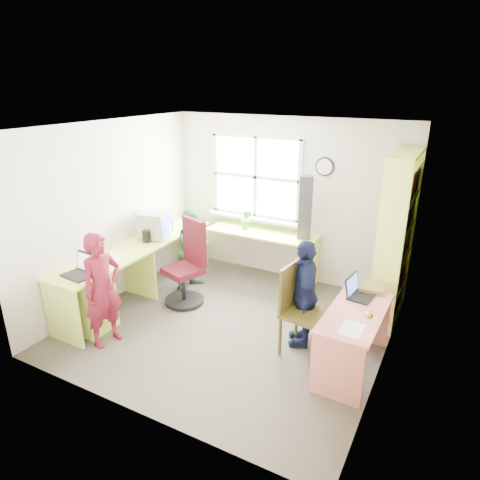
{
  "coord_description": "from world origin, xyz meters",
  "views": [
    {
      "loc": [
        2.28,
        -4.01,
        2.85
      ],
      "look_at": [
        0.0,
        0.25,
        1.05
      ],
      "focal_mm": 32.0,
      "sensor_mm": 36.0,
      "label": 1
    }
  ],
  "objects_px": {
    "crt_monitor": "(154,225)",
    "potted_plant": "(246,219)",
    "swivel_chair": "(188,268)",
    "wooden_chair": "(299,306)",
    "cd_tower": "(305,208)",
    "person_navy": "(304,293)",
    "l_desk": "(131,279)",
    "person_red": "(103,290)",
    "bookshelf": "(395,242)",
    "laptop_left": "(82,270)",
    "laptop_right": "(358,291)",
    "right_desk": "(354,328)",
    "person_green": "(193,250)"
  },
  "relations": [
    {
      "from": "bookshelf",
      "to": "crt_monitor",
      "type": "height_order",
      "value": "bookshelf"
    },
    {
      "from": "l_desk",
      "to": "person_navy",
      "type": "relative_size",
      "value": 2.34
    },
    {
      "from": "swivel_chair",
      "to": "wooden_chair",
      "type": "bearing_deg",
      "value": 6.27
    },
    {
      "from": "l_desk",
      "to": "person_red",
      "type": "relative_size",
      "value": 2.22
    },
    {
      "from": "l_desk",
      "to": "wooden_chair",
      "type": "height_order",
      "value": "wooden_chair"
    },
    {
      "from": "swivel_chair",
      "to": "cd_tower",
      "type": "distance_m",
      "value": 1.82
    },
    {
      "from": "l_desk",
      "to": "laptop_left",
      "type": "bearing_deg",
      "value": -102.9
    },
    {
      "from": "crt_monitor",
      "to": "laptop_left",
      "type": "bearing_deg",
      "value": -99.7
    },
    {
      "from": "crt_monitor",
      "to": "person_red",
      "type": "height_order",
      "value": "person_red"
    },
    {
      "from": "right_desk",
      "to": "swivel_chair",
      "type": "relative_size",
      "value": 1.02
    },
    {
      "from": "bookshelf",
      "to": "laptop_right",
      "type": "height_order",
      "value": "bookshelf"
    },
    {
      "from": "right_desk",
      "to": "laptop_right",
      "type": "distance_m",
      "value": 0.43
    },
    {
      "from": "laptop_left",
      "to": "potted_plant",
      "type": "height_order",
      "value": "potted_plant"
    },
    {
      "from": "crt_monitor",
      "to": "person_green",
      "type": "xyz_separation_m",
      "value": [
        0.5,
        0.22,
        -0.36
      ]
    },
    {
      "from": "right_desk",
      "to": "laptop_left",
      "type": "bearing_deg",
      "value": -163.98
    },
    {
      "from": "right_desk",
      "to": "laptop_right",
      "type": "bearing_deg",
      "value": 102.58
    },
    {
      "from": "laptop_left",
      "to": "potted_plant",
      "type": "bearing_deg",
      "value": 74.9
    },
    {
      "from": "right_desk",
      "to": "person_red",
      "type": "relative_size",
      "value": 0.88
    },
    {
      "from": "potted_plant",
      "to": "laptop_left",
      "type": "bearing_deg",
      "value": -111.68
    },
    {
      "from": "swivel_chair",
      "to": "wooden_chair",
      "type": "relative_size",
      "value": 1.13
    },
    {
      "from": "crt_monitor",
      "to": "swivel_chair",
      "type": "bearing_deg",
      "value": -26.46
    },
    {
      "from": "swivel_chair",
      "to": "person_navy",
      "type": "relative_size",
      "value": 0.91
    },
    {
      "from": "person_navy",
      "to": "person_red",
      "type": "bearing_deg",
      "value": -81.55
    },
    {
      "from": "cd_tower",
      "to": "person_red",
      "type": "height_order",
      "value": "cd_tower"
    },
    {
      "from": "wooden_chair",
      "to": "swivel_chair",
      "type": "bearing_deg",
      "value": 173.96
    },
    {
      "from": "bookshelf",
      "to": "person_navy",
      "type": "distance_m",
      "value": 1.38
    },
    {
      "from": "l_desk",
      "to": "cd_tower",
      "type": "xyz_separation_m",
      "value": [
        1.69,
        1.75,
        0.74
      ]
    },
    {
      "from": "right_desk",
      "to": "person_navy",
      "type": "relative_size",
      "value": 0.93
    },
    {
      "from": "l_desk",
      "to": "person_green",
      "type": "height_order",
      "value": "person_green"
    },
    {
      "from": "crt_monitor",
      "to": "laptop_left",
      "type": "relative_size",
      "value": 1.15
    },
    {
      "from": "wooden_chair",
      "to": "cd_tower",
      "type": "bearing_deg",
      "value": 115.21
    },
    {
      "from": "swivel_chair",
      "to": "wooden_chair",
      "type": "height_order",
      "value": "swivel_chair"
    },
    {
      "from": "potted_plant",
      "to": "laptop_right",
      "type": "bearing_deg",
      "value": -31.24
    },
    {
      "from": "wooden_chair",
      "to": "person_green",
      "type": "distance_m",
      "value": 2.05
    },
    {
      "from": "l_desk",
      "to": "bookshelf",
      "type": "relative_size",
      "value": 1.4
    },
    {
      "from": "swivel_chair",
      "to": "wooden_chair",
      "type": "distance_m",
      "value": 1.77
    },
    {
      "from": "potted_plant",
      "to": "crt_monitor",
      "type": "bearing_deg",
      "value": -135.46
    },
    {
      "from": "right_desk",
      "to": "person_green",
      "type": "bearing_deg",
      "value": 163.39
    },
    {
      "from": "potted_plant",
      "to": "person_red",
      "type": "height_order",
      "value": "person_red"
    },
    {
      "from": "laptop_right",
      "to": "person_navy",
      "type": "xyz_separation_m",
      "value": [
        -0.55,
        -0.14,
        -0.09
      ]
    },
    {
      "from": "person_navy",
      "to": "l_desk",
      "type": "bearing_deg",
      "value": -100.0
    },
    {
      "from": "cd_tower",
      "to": "person_navy",
      "type": "height_order",
      "value": "cd_tower"
    },
    {
      "from": "bookshelf",
      "to": "person_green",
      "type": "distance_m",
      "value": 2.72
    },
    {
      "from": "laptop_left",
      "to": "person_green",
      "type": "xyz_separation_m",
      "value": [
        0.46,
        1.59,
        -0.22
      ]
    },
    {
      "from": "wooden_chair",
      "to": "crt_monitor",
      "type": "relative_size",
      "value": 2.32
    },
    {
      "from": "laptop_right",
      "to": "potted_plant",
      "type": "bearing_deg",
      "value": 65.73
    },
    {
      "from": "wooden_chair",
      "to": "person_red",
      "type": "distance_m",
      "value": 2.18
    },
    {
      "from": "l_desk",
      "to": "person_red",
      "type": "xyz_separation_m",
      "value": [
        0.22,
        -0.68,
        0.21
      ]
    },
    {
      "from": "laptop_left",
      "to": "cd_tower",
      "type": "relative_size",
      "value": 0.42
    },
    {
      "from": "crt_monitor",
      "to": "potted_plant",
      "type": "height_order",
      "value": "crt_monitor"
    }
  ]
}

